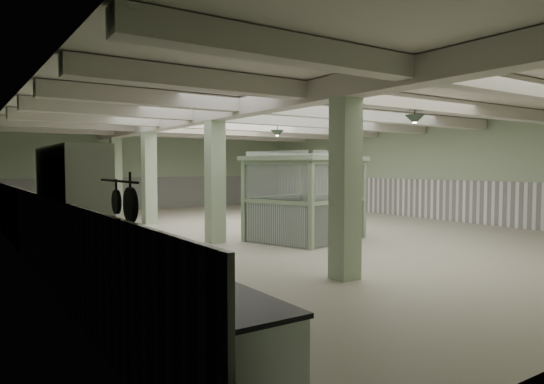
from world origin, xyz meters
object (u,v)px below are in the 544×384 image
prep_counter (139,301)px  guard_booth (305,182)px  filing_cabinet (341,215)px  walkin_cooler (73,214)px

prep_counter → guard_booth: (6.30, 5.07, 1.13)m
prep_counter → guard_booth: bearing=38.8°
guard_booth → filing_cabinet: guard_booth is taller
guard_booth → prep_counter: bearing=-158.4°
prep_counter → walkin_cooler: walkin_cooler is taller
prep_counter → guard_booth: guard_booth is taller
prep_counter → guard_booth: size_ratio=1.52×
prep_counter → walkin_cooler: (-0.08, 3.00, 0.76)m
prep_counter → walkin_cooler: 3.10m
filing_cabinet → prep_counter: bearing=-144.3°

